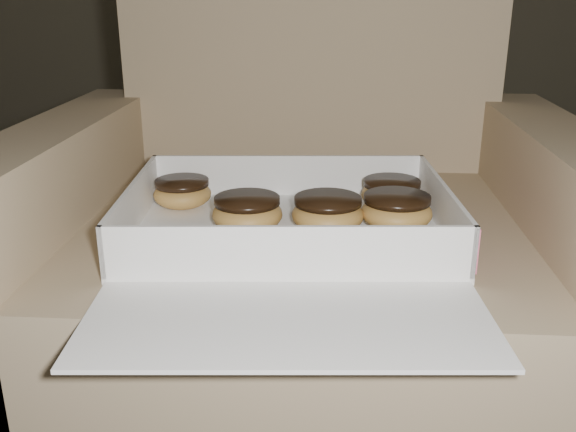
% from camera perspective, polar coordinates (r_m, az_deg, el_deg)
% --- Properties ---
extents(floor, '(4.50, 4.50, 0.00)m').
position_cam_1_polar(floor, '(1.27, -16.17, -16.66)').
color(floor, black).
rests_on(floor, ground).
extents(armchair, '(0.87, 0.73, 0.91)m').
position_cam_1_polar(armchair, '(1.08, 1.37, -5.04)').
color(armchair, tan).
rests_on(armchair, floor).
extents(bakery_box, '(0.47, 0.54, 0.07)m').
position_cam_1_polar(bakery_box, '(0.86, 0.24, -1.89)').
color(bakery_box, white).
rests_on(bakery_box, armchair).
extents(donut_a, '(0.09, 0.09, 0.05)m').
position_cam_1_polar(donut_a, '(0.99, 9.19, 2.02)').
color(donut_a, '#C68A45').
rests_on(donut_a, bakery_box).
extents(donut_b, '(0.10, 0.10, 0.05)m').
position_cam_1_polar(donut_b, '(0.90, -3.64, 0.32)').
color(donut_b, '#C68A45').
rests_on(donut_b, bakery_box).
extents(donut_c, '(0.09, 0.09, 0.04)m').
position_cam_1_polar(donut_c, '(1.00, -9.36, 2.10)').
color(donut_c, '#C68A45').
rests_on(donut_c, bakery_box).
extents(donut_d, '(0.10, 0.10, 0.05)m').
position_cam_1_polar(donut_d, '(0.91, 9.62, 0.46)').
color(donut_d, '#C68A45').
rests_on(donut_d, bakery_box).
extents(donut_e, '(0.10, 0.10, 0.05)m').
position_cam_1_polar(donut_e, '(0.89, 3.55, 0.28)').
color(donut_e, '#C68A45').
rests_on(donut_e, bakery_box).
extents(crumb_a, '(0.01, 0.01, 0.00)m').
position_cam_1_polar(crumb_a, '(0.86, 13.05, -2.82)').
color(crumb_a, black).
rests_on(crumb_a, bakery_box).
extents(crumb_b, '(0.01, 0.01, 0.00)m').
position_cam_1_polar(crumb_b, '(0.83, 11.06, -3.52)').
color(crumb_b, black).
rests_on(crumb_b, bakery_box).
extents(crumb_c, '(0.01, 0.01, 0.00)m').
position_cam_1_polar(crumb_c, '(0.79, 5.53, -4.28)').
color(crumb_c, black).
rests_on(crumb_c, bakery_box).
extents(crumb_d, '(0.01, 0.01, 0.00)m').
position_cam_1_polar(crumb_d, '(0.84, 0.07, -2.64)').
color(crumb_d, black).
rests_on(crumb_d, bakery_box).
extents(crumb_e, '(0.01, 0.01, 0.00)m').
position_cam_1_polar(crumb_e, '(0.82, 4.99, -3.45)').
color(crumb_e, black).
rests_on(crumb_e, bakery_box).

